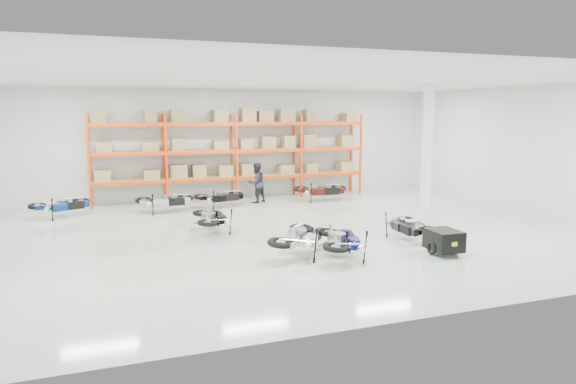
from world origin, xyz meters
name	(u,v)px	position (x,y,z in m)	size (l,w,h in m)	color
room	(287,157)	(0.00, 0.00, 2.25)	(18.00, 18.00, 18.00)	#AFC3AF
pallet_rack	(234,145)	(0.00, 6.45, 2.26)	(11.28, 0.98, 3.62)	#F3400C
structural_column	(427,152)	(5.20, 0.50, 2.25)	(0.25, 0.25, 4.50)	white
moto_blue_centre	(341,236)	(0.32, -3.08, 0.56)	(0.82, 1.84, 1.12)	#070C4B
moto_silver_left	(301,232)	(-0.52, -2.52, 0.59)	(0.86, 1.94, 1.19)	#ADB0B4
moto_black_far_left	(212,215)	(-2.12, 0.74, 0.54)	(0.78, 1.76, 1.08)	black
moto_touring_right	(409,222)	(2.90, -2.06, 0.51)	(0.74, 1.66, 1.01)	black
trailer	(444,240)	(2.90, -3.66, 0.36)	(0.78, 1.48, 0.62)	black
moto_back_a	(62,202)	(-6.50, 4.71, 0.54)	(0.78, 1.77, 1.08)	navy
moto_back_b	(165,197)	(-3.06, 4.42, 0.54)	(0.79, 1.77, 1.08)	#A0A3A9
moto_back_c	(221,194)	(-0.97, 4.73, 0.52)	(0.75, 1.70, 1.04)	black
moto_back_d	(321,187)	(3.18, 4.75, 0.58)	(0.84, 1.89, 1.15)	#3D0C0C
person_back	(256,183)	(0.59, 5.25, 0.80)	(0.78, 0.61, 1.60)	#212129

